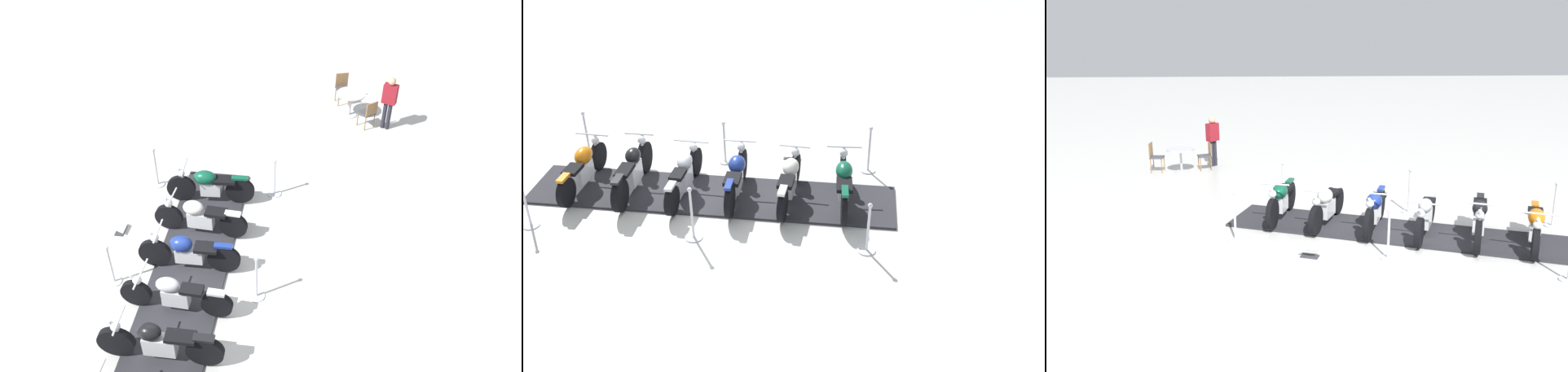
% 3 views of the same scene
% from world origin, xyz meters
% --- Properties ---
extents(ground_plane, '(80.00, 80.00, 0.00)m').
position_xyz_m(ground_plane, '(0.00, 0.00, 0.00)').
color(ground_plane, silver).
extents(display_platform, '(7.87, 4.17, 0.05)m').
position_xyz_m(display_platform, '(0.00, 0.00, 0.03)').
color(display_platform, '#28282D').
rests_on(display_platform, ground_plane).
extents(motorcycle_forest, '(0.89, 2.08, 1.03)m').
position_xyz_m(motorcycle_forest, '(-2.64, 0.94, 0.55)').
color(motorcycle_forest, black).
rests_on(motorcycle_forest, display_platform).
extents(motorcycle_cream, '(1.06, 2.03, 0.96)m').
position_xyz_m(motorcycle_cream, '(-1.59, 0.55, 0.52)').
color(motorcycle_cream, black).
rests_on(motorcycle_cream, display_platform).
extents(motorcycle_navy, '(0.95, 2.10, 1.02)m').
position_xyz_m(motorcycle_navy, '(-0.54, 0.16, 0.53)').
color(motorcycle_navy, black).
rests_on(motorcycle_navy, display_platform).
extents(motorcycle_chrome, '(1.12, 2.14, 0.92)m').
position_xyz_m(motorcycle_chrome, '(0.51, -0.22, 0.49)').
color(motorcycle_chrome, black).
rests_on(motorcycle_chrome, display_platform).
extents(motorcycle_black, '(1.00, 2.24, 1.02)m').
position_xyz_m(motorcycle_black, '(1.57, -0.60, 0.52)').
color(motorcycle_black, black).
rests_on(motorcycle_black, display_platform).
extents(motorcycle_copper, '(1.10, 2.10, 0.93)m').
position_xyz_m(motorcycle_copper, '(2.62, -1.01, 0.51)').
color(motorcycle_copper, black).
rests_on(motorcycle_copper, display_platform).
extents(stanchion_right_front, '(0.34, 0.34, 1.13)m').
position_xyz_m(stanchion_right_front, '(-3.64, -0.27, 0.35)').
color(stanchion_right_front, silver).
rests_on(stanchion_right_front, ground_plane).
extents(stanchion_left_rear, '(0.34, 0.34, 1.07)m').
position_xyz_m(stanchion_left_rear, '(3.64, 0.27, 0.33)').
color(stanchion_left_rear, silver).
rests_on(stanchion_left_rear, ground_plane).
extents(stanchion_left_mid, '(0.34, 0.34, 1.14)m').
position_xyz_m(stanchion_left_mid, '(0.52, 1.42, 0.36)').
color(stanchion_left_mid, silver).
rests_on(stanchion_left_mid, ground_plane).
extents(stanchion_right_mid, '(0.30, 0.30, 1.06)m').
position_xyz_m(stanchion_right_mid, '(-0.52, -1.42, 0.36)').
color(stanchion_right_mid, silver).
rests_on(stanchion_right_mid, ground_plane).
extents(stanchion_left_front, '(0.35, 0.35, 1.06)m').
position_xyz_m(stanchion_left_front, '(-2.59, 2.56, 0.32)').
color(stanchion_left_front, silver).
rests_on(stanchion_left_front, ground_plane).
extents(info_placard, '(0.41, 0.35, 0.21)m').
position_xyz_m(info_placard, '(-2.07, -1.25, 0.07)').
color(info_placard, '#333338').
rests_on(info_placard, ground_plane).
extents(cafe_table, '(0.86, 0.86, 0.75)m').
position_xyz_m(cafe_table, '(-5.80, 5.73, 0.57)').
color(cafe_table, '#B7B7BC').
rests_on(cafe_table, ground_plane).
extents(cafe_chair_near_table, '(0.51, 0.51, 0.87)m').
position_xyz_m(cafe_chair_near_table, '(-5.03, 6.00, 0.51)').
color(cafe_chair_near_table, olive).
rests_on(cafe_chair_near_table, ground_plane).
extents(cafe_chair_across_table, '(0.41, 0.41, 0.95)m').
position_xyz_m(cafe_chair_across_table, '(-6.62, 5.76, 0.55)').
color(cafe_chair_across_table, olive).
rests_on(cafe_chair_across_table, ground_plane).
extents(bystander_person, '(0.43, 0.45, 1.65)m').
position_xyz_m(bystander_person, '(-4.87, 6.51, 0.98)').
color(bystander_person, '#23232D').
rests_on(bystander_person, ground_plane).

